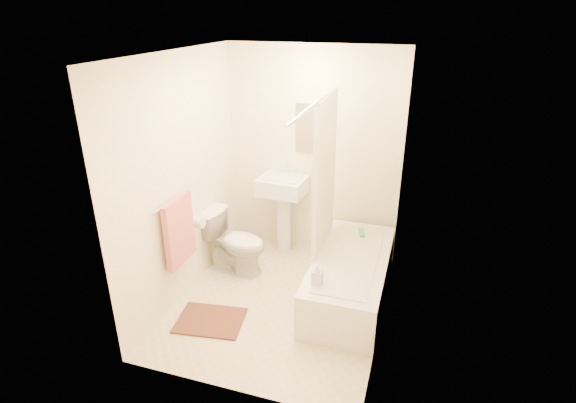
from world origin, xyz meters
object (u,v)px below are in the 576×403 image
(toilet, at_px, (235,242))
(bathtub, at_px, (350,277))
(sink, at_px, (283,212))
(soap_bottle, at_px, (317,275))
(bath_mat, at_px, (210,320))

(toilet, relative_size, bathtub, 0.44)
(bathtub, bearing_deg, sink, 143.12)
(toilet, xyz_separation_m, sink, (0.37, 0.59, 0.17))
(toilet, height_order, soap_bottle, toilet)
(toilet, height_order, bath_mat, toilet)
(toilet, relative_size, sink, 0.69)
(bathtub, relative_size, bath_mat, 2.62)
(sink, xyz_separation_m, bathtub, (0.95, -0.71, -0.29))
(bathtub, bearing_deg, soap_bottle, -111.29)
(soap_bottle, bearing_deg, bathtub, 68.71)
(bathtub, relative_size, soap_bottle, 7.92)
(toilet, xyz_separation_m, bathtub, (1.31, -0.12, -0.12))
(sink, relative_size, bath_mat, 1.67)
(sink, bearing_deg, toilet, -117.98)
(sink, height_order, soap_bottle, sink)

